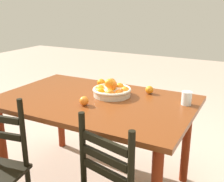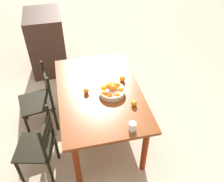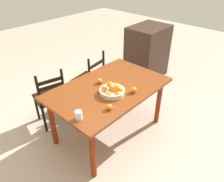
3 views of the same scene
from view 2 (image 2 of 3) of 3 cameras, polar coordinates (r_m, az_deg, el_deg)
ground_plane at (r=3.44m, az=-2.59°, el=-9.74°), size 12.00×12.00×0.00m
dining_table at (r=2.95m, az=-2.98°, el=-1.38°), size 1.54×0.98×0.77m
chair_near_window at (r=3.38m, az=-16.77°, el=-2.34°), size 0.50×0.50×0.92m
chair_by_cabinet at (r=2.83m, az=-16.93°, el=-12.59°), size 0.48×0.48×0.92m
cabinet at (r=4.50m, az=-15.19°, el=11.06°), size 0.81×0.61×1.06m
fruit_bowl at (r=2.81m, az=0.01°, el=0.18°), size 0.32×0.32×0.15m
orange_loose_0 at (r=3.01m, az=2.42°, el=2.90°), size 0.07×0.07×0.07m
orange_loose_1 at (r=2.68m, az=5.22°, el=-2.91°), size 0.07×0.07×0.07m
orange_loose_2 at (r=2.85m, az=-6.13°, el=0.06°), size 0.07×0.07×0.07m
drinking_glass at (r=2.42m, az=4.84°, el=-8.39°), size 0.08×0.08×0.10m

